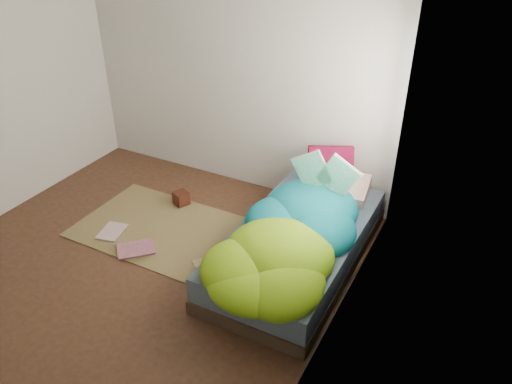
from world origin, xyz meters
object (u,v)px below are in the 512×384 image
pillow_magenta (330,169)px  wooden_box (181,198)px  floor_book_a (102,230)px  open_book (326,164)px  floor_book_b (135,242)px  bed (298,246)px

pillow_magenta → wooden_box: pillow_magenta is taller
pillow_magenta → floor_book_a: 2.28m
floor_book_a → pillow_magenta: bearing=21.7°
open_book → floor_book_b: size_ratio=1.53×
bed → floor_book_b: bearing=-161.6°
floor_book_a → floor_book_b: (0.40, -0.00, 0.00)m
open_book → wooden_box: 1.70m
wooden_box → pillow_magenta: bearing=19.4°
open_book → floor_book_a: open_book is taller
open_book → wooden_box: size_ratio=3.61×
bed → floor_book_b: 1.53m
bed → pillow_magenta: pillow_magenta is taller
open_book → floor_book_a: 2.24m
bed → floor_book_b: bed is taller
pillow_magenta → open_book: open_book is taller
floor_book_a → floor_book_b: 0.40m
pillow_magenta → floor_book_a: (-1.82, -1.27, -0.53)m
wooden_box → floor_book_a: wooden_box is taller
bed → open_book: size_ratio=4.00×
pillow_magenta → floor_book_b: size_ratio=1.30×
floor_book_b → pillow_magenta: bearing=86.8°
bed → floor_book_a: size_ratio=6.95×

